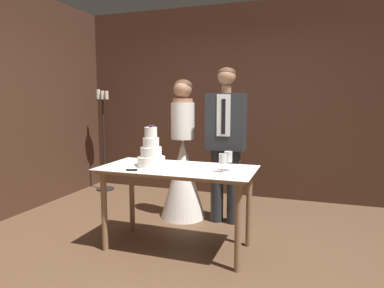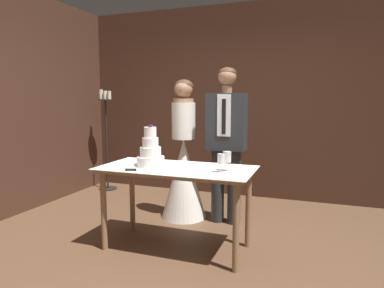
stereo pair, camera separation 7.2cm
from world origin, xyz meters
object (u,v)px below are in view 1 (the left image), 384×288
at_px(cake_table, 177,178).
at_px(wine_glass_near, 223,159).
at_px(candle_stand, 104,139).
at_px(groom, 226,137).
at_px(wine_glass_middle, 228,158).
at_px(tiered_cake, 151,153).
at_px(cake_knife, 139,170).
at_px(bride, 183,167).

xyz_separation_m(cake_table, wine_glass_near, (0.45, -0.07, 0.21)).
bearing_deg(candle_stand, groom, -20.64).
height_order(cake_table, wine_glass_middle, wine_glass_middle).
height_order(tiered_cake, groom, groom).
height_order(cake_knife, wine_glass_middle, wine_glass_middle).
height_order(cake_table, bride, bride).
bearing_deg(cake_table, candle_stand, 138.72).
bearing_deg(wine_glass_near, cake_table, 170.89).
bearing_deg(wine_glass_middle, wine_glass_near, -109.05).
xyz_separation_m(tiered_cake, candle_stand, (-1.64, 1.69, -0.10)).
height_order(wine_glass_middle, groom, groom).
distance_m(tiered_cake, wine_glass_middle, 0.74).
xyz_separation_m(cake_table, tiered_cake, (-0.26, -0.03, 0.23)).
bearing_deg(wine_glass_middle, cake_table, -178.44).
height_order(tiered_cake, wine_glass_near, tiered_cake).
xyz_separation_m(cake_knife, groom, (0.52, 1.12, 0.20)).
bearing_deg(tiered_cake, wine_glass_middle, 2.99).
relative_size(cake_knife, groom, 0.21).
bearing_deg(cake_knife, groom, 47.43).
height_order(cake_knife, bride, bride).
bearing_deg(candle_stand, wine_glass_middle, -34.76).
xyz_separation_m(tiered_cake, bride, (-0.00, 0.88, -0.31)).
bearing_deg(cake_table, tiered_cake, -174.34).
height_order(cake_table, wine_glass_near, wine_glass_near).
distance_m(wine_glass_near, groom, 0.95).
xyz_separation_m(bride, candle_stand, (-1.64, 0.81, 0.20)).
bearing_deg(tiered_cake, cake_knife, -90.70).
relative_size(tiered_cake, bride, 0.24).
relative_size(tiered_cake, wine_glass_middle, 2.28).
distance_m(cake_knife, groom, 1.25).
bearing_deg(candle_stand, bride, -26.44).
relative_size(cake_table, tiered_cake, 3.65).
relative_size(groom, candle_stand, 1.12).
bearing_deg(bride, wine_glass_middle, -48.34).
height_order(tiered_cake, cake_knife, tiered_cake).
height_order(tiered_cake, wine_glass_middle, tiered_cake).
bearing_deg(cake_knife, cake_table, 28.02).
relative_size(cake_knife, candle_stand, 0.24).
distance_m(bride, candle_stand, 1.84).
bearing_deg(groom, wine_glass_middle, -75.21).
height_order(wine_glass_near, bride, bride).
bearing_deg(cake_table, groom, 72.86).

